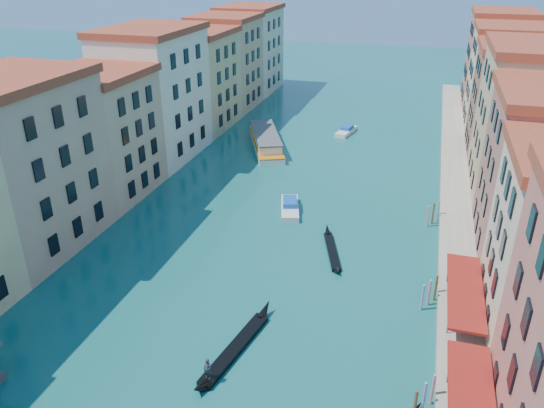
{
  "coord_description": "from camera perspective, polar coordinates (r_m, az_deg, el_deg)",
  "views": [
    {
      "loc": [
        16.59,
        -5.38,
        31.57
      ],
      "look_at": [
        1.03,
        47.01,
        5.35
      ],
      "focal_mm": 35.0,
      "sensor_mm": 36.0,
      "label": 1
    }
  ],
  "objects": [
    {
      "name": "gondola_fore",
      "position": [
        47.81,
        -3.99,
        -15.06
      ],
      "size": [
        3.43,
        13.2,
        2.65
      ],
      "rotation": [
        0.0,
        0.0,
        -0.19
      ],
      "color": "black",
      "rests_on": "ground"
    },
    {
      "name": "vaporetto_far",
      "position": [
        94.32,
        -0.67,
        6.87
      ],
      "size": [
        11.42,
        18.8,
        2.78
      ],
      "rotation": [
        0.0,
        0.0,
        0.42
      ],
      "color": "white",
      "rests_on": "ground"
    },
    {
      "name": "quay",
      "position": [
        77.13,
        19.09,
        0.37
      ],
      "size": [
        4.0,
        140.0,
        1.0
      ],
      "primitive_type": "cube",
      "color": "gray",
      "rests_on": "ground"
    },
    {
      "name": "right_bank_palazzos",
      "position": [
        74.9,
        26.2,
        6.02
      ],
      "size": [
        12.8,
        128.4,
        21.0
      ],
      "color": "#99553D",
      "rests_on": "ground"
    },
    {
      "name": "motorboat_far",
      "position": [
        102.98,
        8.0,
        7.83
      ],
      "size": [
        3.36,
        6.92,
        1.37
      ],
      "rotation": [
        0.0,
        0.0,
        -0.2
      ],
      "color": "silver",
      "rests_on": "ground"
    },
    {
      "name": "gondola_far",
      "position": [
        61.9,
        6.44,
        -4.89
      ],
      "size": [
        4.1,
        10.56,
        1.54
      ],
      "rotation": [
        0.0,
        0.0,
        0.31
      ],
      "color": "black",
      "rests_on": "ground"
    },
    {
      "name": "left_bank_palazzos",
      "position": [
        84.85,
        -14.47,
        9.89
      ],
      "size": [
        12.8,
        128.4,
        21.0
      ],
      "color": "#C0B088",
      "rests_on": "ground"
    },
    {
      "name": "motorboat_mid",
      "position": [
        70.91,
        1.94,
        -0.31
      ],
      "size": [
        4.1,
        7.53,
        1.49
      ],
      "rotation": [
        0.0,
        0.0,
        0.27
      ],
      "color": "silver",
      "rests_on": "ground"
    },
    {
      "name": "mooring_poles_right",
      "position": [
        45.73,
        16.12,
        -17.08
      ],
      "size": [
        1.44,
        54.24,
        3.2
      ],
      "color": "brown",
      "rests_on": "ground"
    }
  ]
}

